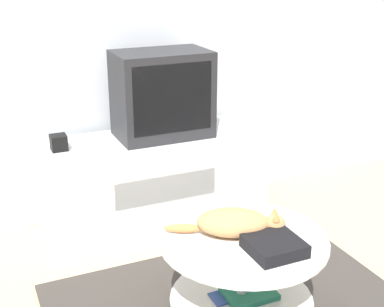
{
  "coord_description": "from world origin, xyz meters",
  "views": [
    {
      "loc": [
        -1.06,
        -1.85,
        1.64
      ],
      "look_at": [
        -0.0,
        0.54,
        0.67
      ],
      "focal_mm": 50.0,
      "sensor_mm": 36.0,
      "label": 1
    }
  ],
  "objects": [
    {
      "name": "wall_back",
      "position": [
        0.0,
        1.41,
        1.3
      ],
      "size": [
        8.0,
        0.05,
        2.6
      ],
      "color": "silver",
      "rests_on": "ground_plane"
    },
    {
      "name": "tv",
      "position": [
        0.04,
        1.08,
        0.85
      ],
      "size": [
        0.56,
        0.36,
        0.52
      ],
      "color": "#232326",
      "rests_on": "tv_stand"
    },
    {
      "name": "speaker",
      "position": [
        -0.59,
        1.08,
        0.64
      ],
      "size": [
        0.09,
        0.09,
        0.09
      ],
      "color": "black",
      "rests_on": "tv_stand"
    },
    {
      "name": "cat",
      "position": [
        -0.03,
        -0.02,
        0.53
      ],
      "size": [
        0.5,
        0.31,
        0.12
      ],
      "rotation": [
        0.0,
        0.0,
        -0.43
      ],
      "color": "tan",
      "rests_on": "coffee_table"
    },
    {
      "name": "tv_stand",
      "position": [
        -0.04,
        1.07,
        0.3
      ],
      "size": [
        1.39,
        0.5,
        0.59
      ],
      "color": "silver",
      "rests_on": "ground_plane"
    },
    {
      "name": "coffee_table",
      "position": [
        -0.02,
        -0.06,
        0.32
      ],
      "size": [
        0.74,
        0.74,
        0.46
      ],
      "color": "#B2B2B7",
      "rests_on": "rug"
    },
    {
      "name": "dvd_box",
      "position": [
        0.04,
        -0.22,
        0.51
      ],
      "size": [
        0.22,
        0.21,
        0.06
      ],
      "color": "black",
      "rests_on": "coffee_table"
    }
  ]
}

